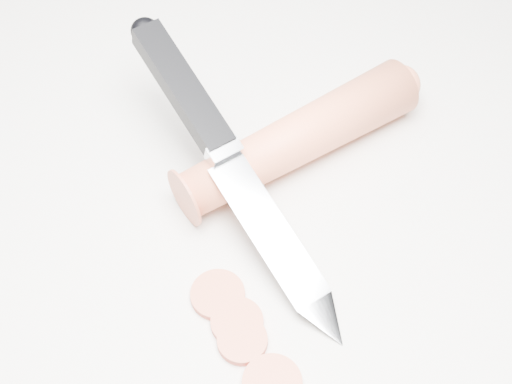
# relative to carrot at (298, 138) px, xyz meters

# --- Properties ---
(ground) EXTENTS (2.40, 2.40, 0.00)m
(ground) POSITION_rel_carrot_xyz_m (-0.03, -0.08, -0.02)
(ground) COLOR silver
(ground) RESTS_ON ground
(carrot) EXTENTS (0.16, 0.16, 0.04)m
(carrot) POSITION_rel_carrot_xyz_m (0.00, 0.00, 0.00)
(carrot) COLOR #E86940
(carrot) RESTS_ON ground
(carrot_slice_0) EXTENTS (0.03, 0.03, 0.01)m
(carrot_slice_0) POSITION_rel_carrot_xyz_m (-0.01, -0.15, -0.02)
(carrot_slice_0) COLOR #C35536
(carrot_slice_0) RESTS_ON ground
(carrot_slice_1) EXTENTS (0.04, 0.04, 0.01)m
(carrot_slice_1) POSITION_rel_carrot_xyz_m (0.02, -0.17, -0.02)
(carrot_slice_1) COLOR #C35536
(carrot_slice_1) RESTS_ON ground
(carrot_slice_2) EXTENTS (0.03, 0.03, 0.01)m
(carrot_slice_2) POSITION_rel_carrot_xyz_m (-0.01, -0.14, -0.02)
(carrot_slice_2) COLOR #C35536
(carrot_slice_2) RESTS_ON ground
(carrot_slice_3) EXTENTS (0.03, 0.03, 0.01)m
(carrot_slice_3) POSITION_rel_carrot_xyz_m (-0.03, -0.12, -0.02)
(carrot_slice_3) COLOR #C35536
(carrot_slice_3) RESTS_ON ground
(kitchen_knife) EXTENTS (0.20, 0.20, 0.08)m
(kitchen_knife) POSITION_rel_carrot_xyz_m (-0.03, -0.05, 0.02)
(kitchen_knife) COLOR #BABDC1
(kitchen_knife) RESTS_ON ground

